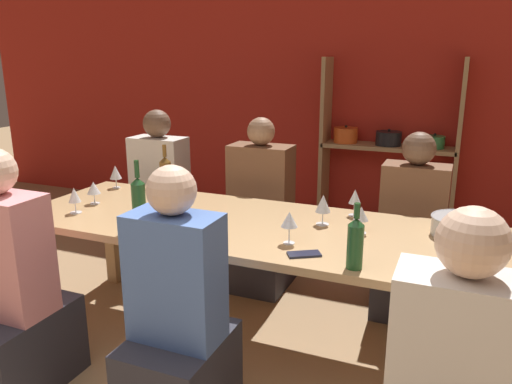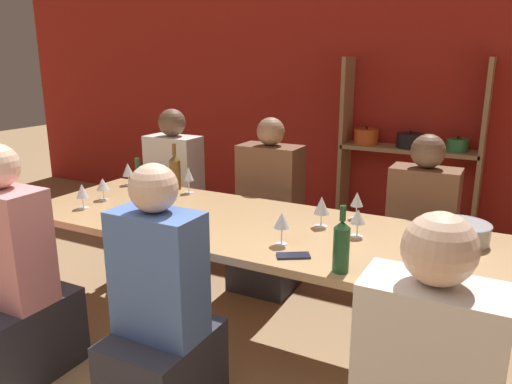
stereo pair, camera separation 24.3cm
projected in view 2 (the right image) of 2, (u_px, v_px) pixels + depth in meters
The scene contains 21 objects.
wall_back_red at pixel (371, 86), 4.61m from camera, with size 8.80×0.06×2.70m.
shelf_unit at pixel (409, 174), 4.44m from camera, with size 1.21×0.30×1.61m.
dining_table at pixel (247, 236), 2.74m from camera, with size 2.66×0.92×0.74m.
mixing_bowl at pixel (461, 232), 2.43m from camera, with size 0.28×0.28×0.10m.
wine_bottle_green at pixel (175, 172), 3.38m from camera, with size 0.08×0.08×0.32m.
wine_bottle_dark at pixel (341, 245), 2.07m from camera, with size 0.07×0.07×0.29m.
wine_bottle_amber at pixel (140, 197), 2.71m from camera, with size 0.08×0.08×0.35m.
wine_glass_red_a at pixel (128, 170), 3.50m from camera, with size 0.08×0.08×0.16m.
wine_glass_red_b at pixel (103, 185), 3.13m from camera, with size 0.08×0.08×0.14m.
wine_glass_white_a at pixel (189, 175), 3.29m from camera, with size 0.07×0.07×0.17m.
wine_glass_white_b at pixel (358, 217), 2.49m from camera, with size 0.08×0.08×0.14m.
wine_glass_empty_a at pixel (322, 206), 2.63m from camera, with size 0.08×0.08×0.17m.
wine_glass_red_c at pixel (82, 192), 2.96m from camera, with size 0.07×0.07×0.15m.
wine_glass_red_d at pixel (282, 221), 2.38m from camera, with size 0.08×0.08×0.16m.
wine_glass_white_c at pixel (357, 200), 2.76m from camera, with size 0.07×0.07×0.15m.
cell_phone at pixel (293, 256), 2.26m from camera, with size 0.16×0.14×0.01m.
person_far_a at pixel (270, 226), 3.57m from camera, with size 0.43×0.54×1.22m.
person_near_b at pixel (14, 294), 2.53m from camera, with size 0.43×0.53×1.22m.
person_far_b at pixel (419, 253), 3.10m from camera, with size 0.40×0.50×1.18m.
person_near_c at pixel (162, 342), 2.10m from camera, with size 0.37×0.46×1.22m.
person_far_c at pixel (176, 207), 4.01m from camera, with size 0.42×0.53×1.23m.
Camera 2 is at (1.26, -0.83, 1.62)m, focal length 35.00 mm.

